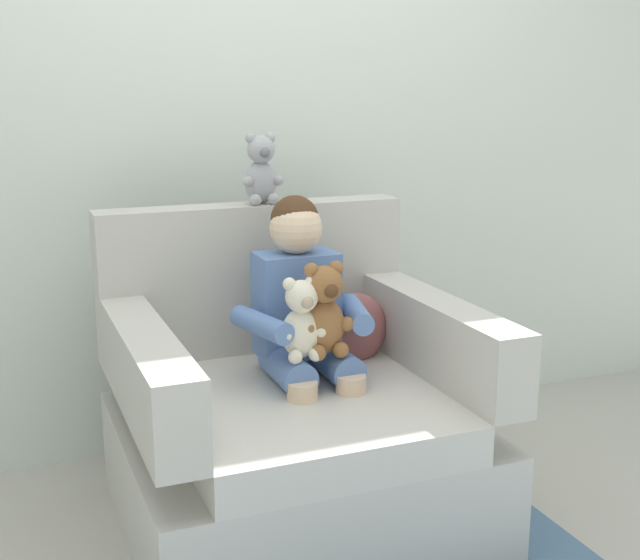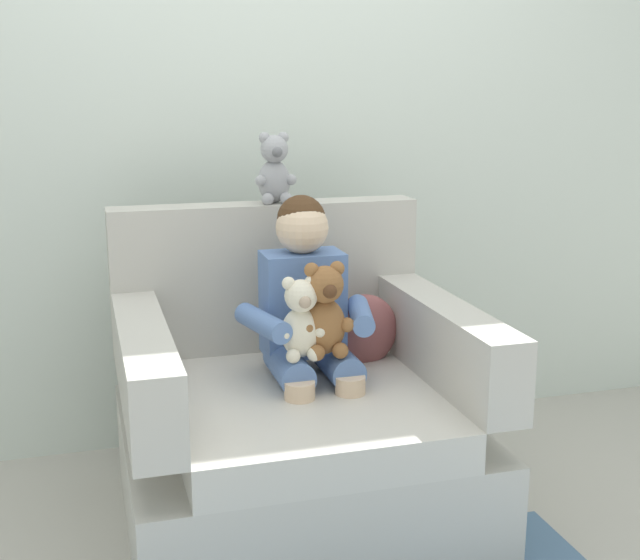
{
  "view_description": "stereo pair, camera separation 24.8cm",
  "coord_description": "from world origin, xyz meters",
  "px_view_note": "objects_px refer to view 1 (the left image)",
  "views": [
    {
      "loc": [
        -0.85,
        -2.29,
        1.39
      ],
      "look_at": [
        0.06,
        -0.05,
        0.82
      ],
      "focal_mm": 46.53,
      "sensor_mm": 36.0,
      "label": 1
    },
    {
      "loc": [
        -0.62,
        -2.37,
        1.39
      ],
      "look_at": [
        0.06,
        -0.05,
        0.82
      ],
      "focal_mm": 46.53,
      "sensor_mm": 36.0,
      "label": 2
    }
  ],
  "objects_px": {
    "plush_brown": "(324,312)",
    "plush_cream": "(301,321)",
    "armchair": "(292,426)",
    "plush_grey_on_backrest": "(261,171)",
    "throw_pillow": "(353,330)",
    "seated_child": "(304,313)"
  },
  "relations": [
    {
      "from": "plush_brown",
      "to": "plush_cream",
      "type": "distance_m",
      "value": 0.08
    },
    {
      "from": "seated_child",
      "to": "plush_brown",
      "type": "bearing_deg",
      "value": -79.85
    },
    {
      "from": "plush_brown",
      "to": "plush_cream",
      "type": "bearing_deg",
      "value": -161.02
    },
    {
      "from": "plush_grey_on_backrest",
      "to": "throw_pillow",
      "type": "relative_size",
      "value": 0.94
    },
    {
      "from": "plush_brown",
      "to": "plush_cream",
      "type": "height_order",
      "value": "plush_brown"
    },
    {
      "from": "plush_brown",
      "to": "throw_pillow",
      "type": "distance_m",
      "value": 0.34
    },
    {
      "from": "seated_child",
      "to": "plush_grey_on_backrest",
      "type": "xyz_separation_m",
      "value": [
        -0.03,
        0.33,
        0.42
      ]
    },
    {
      "from": "seated_child",
      "to": "plush_cream",
      "type": "bearing_deg",
      "value": -111.75
    },
    {
      "from": "seated_child",
      "to": "plush_cream",
      "type": "distance_m",
      "value": 0.15
    },
    {
      "from": "plush_cream",
      "to": "throw_pillow",
      "type": "bearing_deg",
      "value": 21.33
    },
    {
      "from": "seated_child",
      "to": "throw_pillow",
      "type": "relative_size",
      "value": 3.17
    },
    {
      "from": "plush_cream",
      "to": "plush_grey_on_backrest",
      "type": "xyz_separation_m",
      "value": [
        0.03,
        0.47,
        0.4
      ]
    },
    {
      "from": "plush_brown",
      "to": "throw_pillow",
      "type": "bearing_deg",
      "value": 62.12
    },
    {
      "from": "plush_brown",
      "to": "plush_cream",
      "type": "relative_size",
      "value": 1.15
    },
    {
      "from": "armchair",
      "to": "plush_grey_on_backrest",
      "type": "distance_m",
      "value": 0.87
    },
    {
      "from": "plush_grey_on_backrest",
      "to": "throw_pillow",
      "type": "height_order",
      "value": "plush_grey_on_backrest"
    },
    {
      "from": "armchair",
      "to": "seated_child",
      "type": "relative_size",
      "value": 1.31
    },
    {
      "from": "plush_cream",
      "to": "plush_grey_on_backrest",
      "type": "relative_size",
      "value": 1.05
    },
    {
      "from": "plush_grey_on_backrest",
      "to": "throw_pillow",
      "type": "distance_m",
      "value": 0.63
    },
    {
      "from": "armchair",
      "to": "plush_cream",
      "type": "xyz_separation_m",
      "value": [
        -0.0,
        -0.09,
        0.37
      ]
    },
    {
      "from": "armchair",
      "to": "throw_pillow",
      "type": "distance_m",
      "value": 0.4
    },
    {
      "from": "seated_child",
      "to": "throw_pillow",
      "type": "distance_m",
      "value": 0.27
    }
  ]
}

